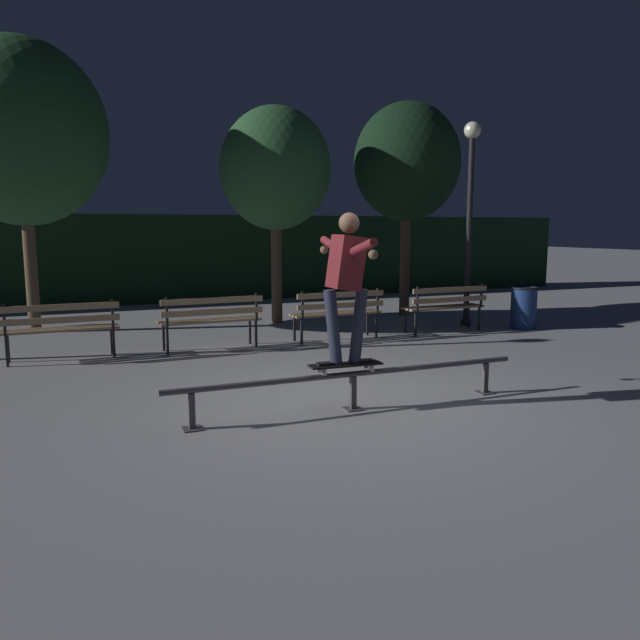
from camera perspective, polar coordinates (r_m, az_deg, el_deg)
ground_plane at (r=6.75m, az=2.21°, el=-7.80°), size 90.00×90.00×0.00m
hedge_backdrop at (r=16.67m, az=-13.20°, el=5.65°), size 24.00×1.20×2.25m
grind_rail at (r=6.46m, az=3.10°, el=-5.60°), size 3.99×0.18×0.41m
skateboard at (r=6.38m, az=2.39°, el=-4.23°), size 0.79×0.24×0.09m
skateboarder at (r=6.25m, az=2.47°, el=4.18°), size 0.62×1.41×1.56m
park_bench_leftmost at (r=9.49m, az=-23.05°, el=-0.40°), size 1.61×0.46×0.88m
park_bench_left_center at (r=9.71m, az=-10.11°, el=0.34°), size 1.61×0.46×0.88m
park_bench_right_center at (r=10.39m, az=1.69°, el=1.00°), size 1.61×0.46×0.88m
park_bench_rightmost at (r=11.45m, az=11.68°, el=1.53°), size 1.61×0.46×0.88m
tree_far_left at (r=12.42m, az=-26.08°, el=15.38°), size 2.96×2.96×5.20m
tree_far_right at (r=13.65m, az=8.12°, el=14.32°), size 2.28×2.28×4.56m
tree_behind_benches at (r=12.41m, az=-4.17°, el=13.84°), size 2.19×2.19×4.27m
lamp_post_right at (r=12.31m, az=13.83°, el=11.00°), size 0.32×0.32×3.90m
trash_can at (r=12.29m, az=18.46°, el=1.15°), size 0.52×0.52×0.80m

